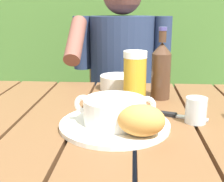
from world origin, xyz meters
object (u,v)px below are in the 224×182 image
Objects in this scene: chair_near_diner at (122,110)px; person_eating at (121,77)px; diner_bowl at (118,82)px; bread_roll at (141,120)px; soup_bowl at (115,110)px; serving_plate at (115,124)px; water_glass_small at (196,110)px; beer_glass at (135,77)px; beer_bottle at (161,70)px; table_knife at (175,115)px.

person_eating is at bearing -90.84° from chair_near_diner.
bread_roll is at bearing -80.52° from diner_bowl.
person_eating is 0.73m from soup_bowl.
bread_roll is (0.07, -0.08, 0.04)m from serving_plate.
person_eating reaches higher than water_glass_small.
bread_roll is at bearing -49.40° from serving_plate.
beer_glass is 0.10m from beer_bottle.
bread_roll is at bearing -122.30° from table_knife.
soup_bowl is 0.24m from beer_glass.
bread_roll is at bearing -49.40° from soup_bowl.
chair_near_diner reaches higher than bread_roll.
person_eating is 0.34m from diner_bowl.
beer_bottle is (0.14, 0.27, 0.10)m from serving_plate.
water_glass_small is (0.22, 0.04, 0.03)m from serving_plate.
table_knife is 1.07× the size of diner_bowl.
chair_near_diner is 0.96m from serving_plate.
serving_plate reaches higher than table_knife.
bread_roll is (0.07, -0.08, 0.00)m from soup_bowl.
person_eating reaches higher than beer_glass.
table_knife is (0.12, -0.14, -0.08)m from beer_glass.
table_knife is at bearing 57.70° from bread_roll.
serving_plate is 1.36× the size of soup_bowl.
water_glass_small is at bearing 39.05° from bread_roll.
person_eating reaches higher than table_knife.
water_glass_small is (0.17, -0.18, -0.05)m from beer_glass.
beer_bottle reaches higher than water_glass_small.
beer_bottle is at bearing -37.44° from diner_bowl.
beer_glass is at bearing 92.70° from bread_roll.
beer_bottle reaches higher than diner_bowl.
diner_bowl is (-0.18, 0.30, 0.02)m from table_knife.
table_knife is at bearing 26.66° from soup_bowl.
soup_bowl is 0.20m from table_knife.
chair_near_diner is 5.56× the size of beer_glass.
bread_roll reaches higher than water_glass_small.
beer_bottle reaches higher than soup_bowl.
person_eating is 8.22× the size of table_knife.
beer_glass reaches higher than diner_bowl.
soup_bowl is at bearing -117.69° from beer_bottle.
beer_bottle is 0.21m from diner_bowl.
serving_plate is at bearing -168.43° from water_glass_small.
chair_near_diner is 3.24× the size of serving_plate.
beer_glass is 0.20m from table_knife.
beer_bottle reaches higher than bread_roll.
beer_bottle is 0.25m from water_glass_small.
bread_roll is at bearing -85.55° from chair_near_diner.
chair_near_diner reaches higher than diner_bowl.
chair_near_diner is 0.90m from table_knife.
serving_plate is at bearing 0.00° from soup_bowl.
soup_bowl is 0.10m from bread_roll.
beer_glass is at bearing -155.52° from beer_bottle.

